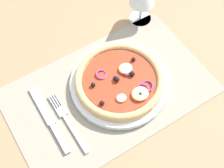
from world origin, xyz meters
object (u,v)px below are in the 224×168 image
object	(u,v)px
plate	(120,85)
pizza	(121,81)
fork	(66,119)
knife	(49,118)

from	to	relation	value
plate	pizza	xyz separation A→B (cm)	(0.06, -0.10, 1.83)
pizza	fork	size ratio (longest dim) A/B	1.25
plate	knife	world-z (taller)	plate
pizza	fork	xyz separation A→B (cm)	(-16.11, -0.74, -2.34)
knife	pizza	bearing A→B (deg)	-94.14
plate	pizza	distance (cm)	1.83
plate	fork	bearing A→B (deg)	-177.01
pizza	knife	world-z (taller)	pizza
plate	fork	distance (cm)	16.08
fork	knife	distance (cm)	4.27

